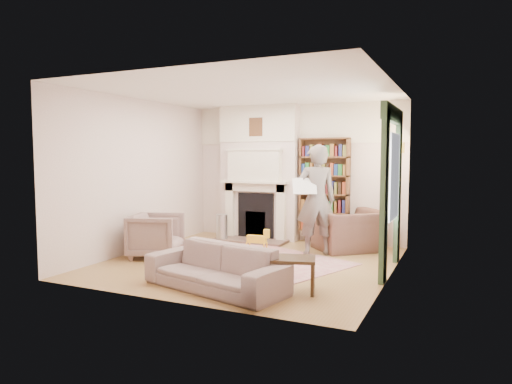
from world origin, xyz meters
The scene contains 25 objects.
floor centered at (0.00, 0.00, 0.00)m, with size 4.50×4.50×0.00m, color olive.
ceiling centered at (0.00, 0.00, 2.80)m, with size 4.50×4.50×0.00m, color white.
wall_back centered at (0.00, 2.25, 1.40)m, with size 4.50×4.50×0.00m, color white.
wall_front centered at (0.00, -2.25, 1.40)m, with size 4.50×4.50×0.00m, color white.
wall_left centered at (-2.25, 0.00, 1.40)m, with size 4.50×4.50×0.00m, color white.
wall_right centered at (2.25, 0.00, 1.40)m, with size 4.50×4.50×0.00m, color white.
fireplace centered at (-0.75, 2.05, 1.39)m, with size 1.70×0.58×2.80m.
bookcase centered at (0.65, 2.12, 1.18)m, with size 1.00×0.24×1.85m, color brown.
window centered at (2.23, 0.40, 1.45)m, with size 0.02×0.90×1.30m, color silver.
curtain_left centered at (2.20, -0.30, 1.20)m, with size 0.07×0.32×2.40m, color #324A30.
curtain_right centered at (2.20, 1.10, 1.20)m, with size 0.07×0.32×2.40m, color #324A30.
pelmet centered at (2.19, 0.40, 2.38)m, with size 0.09×1.70×0.24m, color #324A30.
wall_sconce centered at (2.03, 1.50, 1.90)m, with size 0.20×0.24×0.24m, color gold, non-canonical shape.
rug centered at (0.14, 0.15, 0.01)m, with size 2.63×2.02×0.01m, color #BBA38D.
armchair_reading centered at (1.28, 1.60, 0.38)m, with size 1.16×1.01×0.76m, color #442624.
armchair_left centered at (-1.63, -0.34, 0.38)m, with size 0.81×0.84×0.76m, color gray.
sofa centered at (0.24, -1.57, 0.29)m, with size 1.99×0.78×0.58m, color #A29785.
man_reading centered at (0.83, 1.00, 0.98)m, with size 0.71×0.47×1.95m, color #61554D.
newspaper centered at (0.68, 0.80, 1.24)m, with size 0.42×0.02×0.29m, color white.
coffee_table centered at (1.15, -1.26, 0.23)m, with size 0.70×0.45×0.45m, color #362513, non-canonical shape.
paraffin_heater centered at (-1.34, 1.47, 0.28)m, with size 0.24×0.24×0.55m, color #B5B7BD.
rocking_horse centered at (-0.11, 0.51, 0.24)m, with size 0.54×0.21×0.47m, color yellow, non-canonical shape.
board_game centered at (-0.74, -0.24, 0.03)m, with size 0.36×0.36×0.03m, color gold.
game_box_lid centered at (-0.36, 0.08, 0.04)m, with size 0.31×0.20×0.05m, color #AB1D13.
comic_annuals centered at (0.24, -0.39, 0.02)m, with size 0.51×0.44×0.02m.
Camera 1 is at (3.20, -6.73, 1.78)m, focal length 32.00 mm.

